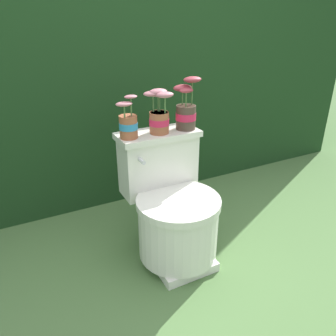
{
  "coord_description": "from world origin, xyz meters",
  "views": [
    {
      "loc": [
        -0.62,
        -1.19,
        1.17
      ],
      "look_at": [
        0.06,
        0.13,
        0.49
      ],
      "focal_mm": 35.0,
      "sensor_mm": 36.0,
      "label": 1
    }
  ],
  "objects_px": {
    "toilet": "(172,210)",
    "potted_plant_middle": "(186,110)",
    "potted_plant_left": "(128,124)",
    "potted_plant_midleft": "(159,114)"
  },
  "relations": [
    {
      "from": "toilet",
      "to": "potted_plant_middle",
      "type": "bearing_deg",
      "value": 43.19
    },
    {
      "from": "potted_plant_left",
      "to": "potted_plant_middle",
      "type": "distance_m",
      "value": 0.32
    },
    {
      "from": "potted_plant_midleft",
      "to": "potted_plant_middle",
      "type": "bearing_deg",
      "value": -0.32
    },
    {
      "from": "potted_plant_left",
      "to": "potted_plant_middle",
      "type": "relative_size",
      "value": 0.78
    },
    {
      "from": "toilet",
      "to": "potted_plant_midleft",
      "type": "relative_size",
      "value": 2.96
    },
    {
      "from": "potted_plant_middle",
      "to": "potted_plant_midleft",
      "type": "bearing_deg",
      "value": 179.68
    },
    {
      "from": "toilet",
      "to": "potted_plant_midleft",
      "type": "xyz_separation_m",
      "value": [
        -0.0,
        0.14,
        0.47
      ]
    },
    {
      "from": "potted_plant_left",
      "to": "toilet",
      "type": "bearing_deg",
      "value": -40.47
    },
    {
      "from": "potted_plant_left",
      "to": "potted_plant_midleft",
      "type": "bearing_deg",
      "value": 0.8
    },
    {
      "from": "toilet",
      "to": "potted_plant_middle",
      "type": "height_order",
      "value": "potted_plant_middle"
    }
  ]
}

